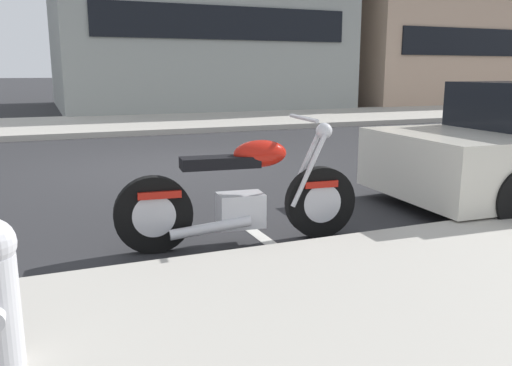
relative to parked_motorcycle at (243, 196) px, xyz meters
name	(u,v)px	position (x,y,z in m)	size (l,w,h in m)	color
ground_plane	(166,168)	(0.22, 4.02, -0.44)	(260.00, 260.00, 0.00)	#28282B
sidewalk_far_curb	(449,112)	(12.22, 10.93, -0.37)	(120.00, 5.00, 0.14)	#ADA89E
parking_stall_stripe	(257,234)	(0.22, 0.21, -0.43)	(0.12, 2.20, 0.01)	silver
parked_motorcycle	(243,196)	(0.00, 0.00, 0.00)	(2.19, 0.62, 1.13)	black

